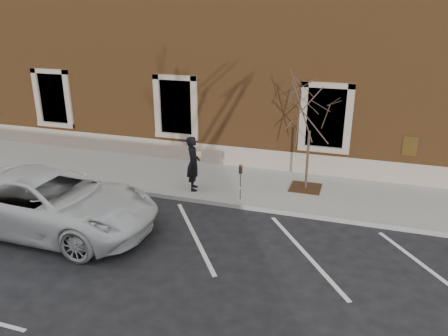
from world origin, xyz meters
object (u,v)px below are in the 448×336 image
(parking_meter, at_px, (241,176))
(sapling, at_px, (311,114))
(man, at_px, (193,163))
(white_truck, at_px, (50,202))

(parking_meter, bearing_deg, sapling, 44.97)
(man, height_order, parking_meter, man)
(parking_meter, distance_m, sapling, 3.15)
(man, relative_size, white_truck, 0.31)
(sapling, bearing_deg, white_truck, -142.83)
(parking_meter, distance_m, white_truck, 5.91)
(man, bearing_deg, parking_meter, -122.08)
(man, xyz_separation_m, parking_meter, (1.81, -0.33, -0.12))
(man, distance_m, white_truck, 4.83)
(man, xyz_separation_m, white_truck, (-2.97, -3.79, -0.24))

